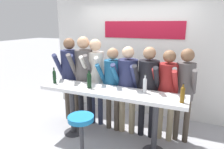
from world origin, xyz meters
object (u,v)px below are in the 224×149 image
at_px(person_right, 148,83).
at_px(wine_bottle_2, 89,80).
at_px(wine_bottle_1, 183,94).
at_px(wine_bottle_0, 54,76).
at_px(person_far_right, 167,86).
at_px(wine_bottle_3, 145,85).
at_px(person_center, 112,80).
at_px(person_rightmost, 185,85).
at_px(person_left, 84,71).
at_px(bar_stool, 81,133).
at_px(person_far_left, 70,70).
at_px(person_center_right, 127,81).
at_px(tasting_table, 110,99).
at_px(person_center_left, 96,72).

distance_m(person_right, wine_bottle_2, 1.03).
bearing_deg(wine_bottle_1, wine_bottle_2, 177.44).
bearing_deg(wine_bottle_0, person_far_right, 13.95).
bearing_deg(wine_bottle_3, person_right, 94.13).
distance_m(person_center, person_rightmost, 1.28).
xyz_separation_m(wine_bottle_1, wine_bottle_2, (-1.51, 0.07, 0.02)).
bearing_deg(person_center, person_right, 6.80).
height_order(person_rightmost, wine_bottle_3, person_rightmost).
bearing_deg(person_left, wine_bottle_0, -134.86).
distance_m(bar_stool, wine_bottle_1, 1.54).
bearing_deg(person_far_left, bar_stool, -61.15).
height_order(person_center_right, wine_bottle_3, person_center_right).
height_order(person_center, wine_bottle_2, person_center).
bearing_deg(wine_bottle_3, wine_bottle_2, -172.04).
xyz_separation_m(person_right, person_rightmost, (0.60, 0.08, 0.01)).
bearing_deg(wine_bottle_1, wine_bottle_0, 178.26).
xyz_separation_m(tasting_table, person_far_right, (0.86, 0.46, 0.20)).
bearing_deg(person_far_left, tasting_table, -34.20).
relative_size(wine_bottle_1, wine_bottle_2, 0.88).
bearing_deg(wine_bottle_3, bar_stool, -132.78).
height_order(bar_stool, person_far_right, person_far_right).
height_order(person_center_left, person_far_right, person_center_left).
relative_size(person_center, person_rightmost, 0.98).
bearing_deg(wine_bottle_2, person_left, 128.88).
relative_size(person_right, wine_bottle_2, 5.15).
distance_m(person_far_left, person_center_left, 0.59).
height_order(wine_bottle_2, wine_bottle_3, wine_bottle_2).
height_order(wine_bottle_0, wine_bottle_1, wine_bottle_0).
relative_size(person_left, wine_bottle_2, 5.58).
distance_m(person_center, wine_bottle_2, 0.52).
xyz_separation_m(tasting_table, person_rightmost, (1.13, 0.52, 0.23)).
bearing_deg(wine_bottle_3, wine_bottle_0, -175.53).
relative_size(person_left, person_center_left, 1.03).
bearing_deg(person_far_right, wine_bottle_3, -124.23).
bearing_deg(wine_bottle_3, person_left, 165.44).
distance_m(person_center, person_right, 0.67).
height_order(person_left, wine_bottle_1, person_left).
relative_size(person_right, wine_bottle_3, 5.51).
bearing_deg(bar_stool, person_center_left, 107.33).
height_order(bar_stool, person_center, person_center).
distance_m(person_rightmost, wine_bottle_0, 2.31).
bearing_deg(wine_bottle_2, person_center_left, 106.17).
height_order(person_center_left, person_center_right, person_center_left).
height_order(person_left, wine_bottle_2, person_left).
bearing_deg(person_far_left, wine_bottle_0, -99.03).
bearing_deg(wine_bottle_0, bar_stool, -34.44).
relative_size(person_center, wine_bottle_0, 5.45).
xyz_separation_m(bar_stool, person_center, (0.03, 1.10, 0.50)).
height_order(person_far_left, person_right, person_far_left).
distance_m(person_center, wine_bottle_3, 0.77).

